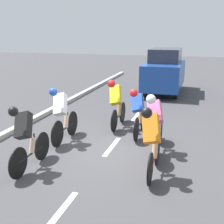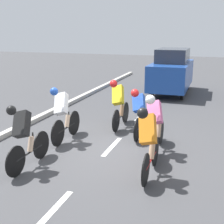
{
  "view_description": "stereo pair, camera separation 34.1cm",
  "coord_description": "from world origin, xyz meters",
  "px_view_note": "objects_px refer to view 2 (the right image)",
  "views": [
    {
      "loc": [
        -2.14,
        7.31,
        3.0
      ],
      "look_at": [
        -0.0,
        -0.12,
        0.95
      ],
      "focal_mm": 50.0,
      "sensor_mm": 36.0,
      "label": 1
    },
    {
      "loc": [
        -2.47,
        7.21,
        3.0
      ],
      "look_at": [
        -0.0,
        -0.12,
        0.95
      ],
      "focal_mm": 50.0,
      "sensor_mm": 36.0,
      "label": 2
    }
  ],
  "objects_px": {
    "cyclist_orange": "(149,140)",
    "cyclist_pink": "(155,121)",
    "cyclist_white": "(63,113)",
    "cyclist_blue": "(140,111)",
    "support_car": "(172,71)",
    "cyclist_yellow": "(119,102)",
    "cyclist_black": "(24,135)"
  },
  "relations": [
    {
      "from": "cyclist_orange",
      "to": "cyclist_pink",
      "type": "bearing_deg",
      "value": -84.7
    },
    {
      "from": "cyclist_white",
      "to": "cyclist_blue",
      "type": "relative_size",
      "value": 1.0
    },
    {
      "from": "cyclist_pink",
      "to": "support_car",
      "type": "distance_m",
      "value": 7.73
    },
    {
      "from": "cyclist_yellow",
      "to": "cyclist_orange",
      "type": "bearing_deg",
      "value": 117.75
    },
    {
      "from": "cyclist_blue",
      "to": "cyclist_black",
      "type": "distance_m",
      "value": 3.42
    },
    {
      "from": "cyclist_orange",
      "to": "cyclist_black",
      "type": "distance_m",
      "value": 2.7
    },
    {
      "from": "cyclist_yellow",
      "to": "support_car",
      "type": "distance_m",
      "value": 6.15
    },
    {
      "from": "cyclist_white",
      "to": "cyclist_yellow",
      "type": "bearing_deg",
      "value": -123.75
    },
    {
      "from": "cyclist_pink",
      "to": "cyclist_yellow",
      "type": "relative_size",
      "value": 0.97
    },
    {
      "from": "cyclist_blue",
      "to": "cyclist_orange",
      "type": "xyz_separation_m",
      "value": [
        -0.77,
        2.4,
        0.06
      ]
    },
    {
      "from": "cyclist_pink",
      "to": "cyclist_yellow",
      "type": "bearing_deg",
      "value": -47.59
    },
    {
      "from": "cyclist_yellow",
      "to": "support_car",
      "type": "bearing_deg",
      "value": -97.0
    },
    {
      "from": "cyclist_blue",
      "to": "cyclist_black",
      "type": "xyz_separation_m",
      "value": [
        1.89,
        2.86,
        0.02
      ]
    },
    {
      "from": "cyclist_pink",
      "to": "cyclist_blue",
      "type": "height_order",
      "value": "cyclist_pink"
    },
    {
      "from": "cyclist_yellow",
      "to": "cyclist_orange",
      "type": "xyz_separation_m",
      "value": [
        -1.59,
        3.02,
        -0.01
      ]
    },
    {
      "from": "cyclist_orange",
      "to": "cyclist_black",
      "type": "xyz_separation_m",
      "value": [
        2.67,
        0.45,
        -0.04
      ]
    },
    {
      "from": "cyclist_yellow",
      "to": "cyclist_blue",
      "type": "xyz_separation_m",
      "value": [
        -0.82,
        0.62,
        -0.07
      ]
    },
    {
      "from": "cyclist_pink",
      "to": "cyclist_orange",
      "type": "bearing_deg",
      "value": 95.3
    },
    {
      "from": "cyclist_yellow",
      "to": "cyclist_white",
      "type": "xyz_separation_m",
      "value": [
        1.09,
        1.63,
        -0.02
      ]
    },
    {
      "from": "cyclist_black",
      "to": "support_car",
      "type": "distance_m",
      "value": 9.75
    },
    {
      "from": "cyclist_orange",
      "to": "support_car",
      "type": "relative_size",
      "value": 0.41
    },
    {
      "from": "cyclist_pink",
      "to": "cyclist_orange",
      "type": "xyz_separation_m",
      "value": [
        -0.13,
        1.43,
        0.01
      ]
    },
    {
      "from": "cyclist_white",
      "to": "support_car",
      "type": "height_order",
      "value": "support_car"
    },
    {
      "from": "support_car",
      "to": "cyclist_pink",
      "type": "bearing_deg",
      "value": 95.26
    },
    {
      "from": "cyclist_pink",
      "to": "cyclist_orange",
      "type": "relative_size",
      "value": 0.99
    },
    {
      "from": "cyclist_yellow",
      "to": "support_car",
      "type": "xyz_separation_m",
      "value": [
        -0.75,
        -6.1,
        0.24
      ]
    },
    {
      "from": "cyclist_yellow",
      "to": "cyclist_black",
      "type": "height_order",
      "value": "cyclist_yellow"
    },
    {
      "from": "cyclist_pink",
      "to": "cyclist_black",
      "type": "xyz_separation_m",
      "value": [
        2.53,
        1.88,
        -0.03
      ]
    },
    {
      "from": "cyclist_white",
      "to": "support_car",
      "type": "xyz_separation_m",
      "value": [
        -1.84,
        -7.72,
        0.26
      ]
    },
    {
      "from": "cyclist_pink",
      "to": "cyclist_white",
      "type": "relative_size",
      "value": 0.97
    },
    {
      "from": "cyclist_orange",
      "to": "cyclist_yellow",
      "type": "bearing_deg",
      "value": -62.25
    },
    {
      "from": "cyclist_black",
      "to": "support_car",
      "type": "xyz_separation_m",
      "value": [
        -1.82,
        -9.57,
        0.29
      ]
    }
  ]
}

